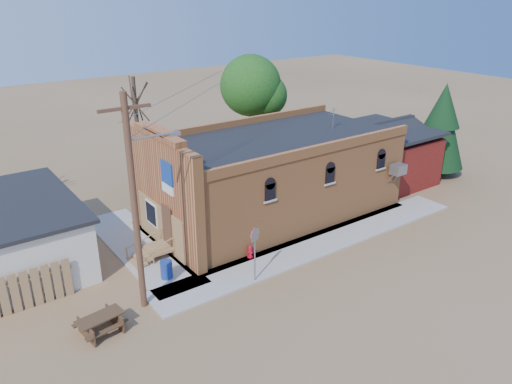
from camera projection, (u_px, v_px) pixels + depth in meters
ground at (310, 260)px, 24.54m from camera, size 120.00×120.00×0.00m
sidewalk_south at (320, 244)px, 26.01m from camera, size 19.00×2.20×0.08m
sidewalk_west at (140, 247)px, 25.62m from camera, size 2.60×10.00×0.08m
brick_bar at (269, 177)px, 28.67m from camera, size 16.40×7.97×6.30m
red_shed at (384, 148)px, 34.04m from camera, size 5.40×6.40×4.30m
wood_fence at (10, 295)px, 20.12m from camera, size 5.20×0.10×1.80m
utility_pole at (135, 201)px, 19.23m from camera, size 3.12×0.26×9.00m
tree_bare_near at (135, 102)px, 30.43m from camera, size 2.80×2.80×7.65m
tree_leafy at (251, 86)px, 35.69m from camera, size 4.40×4.40×8.15m
evergreen_tree at (442, 124)px, 34.54m from camera, size 3.60×3.60×6.50m
fire_hydrant at (250, 251)px, 24.48m from camera, size 0.37×0.34×0.66m
stop_sign at (255, 240)px, 21.94m from camera, size 0.68×0.35×2.66m
trash_barrel at (166, 270)px, 22.71m from camera, size 0.71×0.71×0.85m
picnic_table at (101, 322)px, 19.17m from camera, size 1.93×1.55×0.74m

